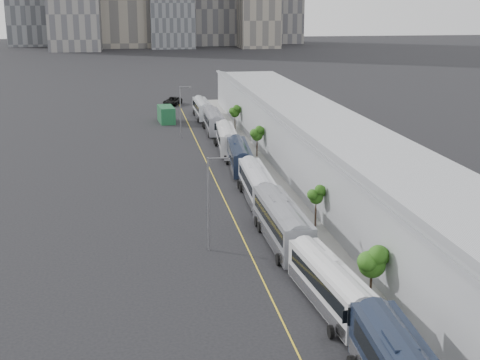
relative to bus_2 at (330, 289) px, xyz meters
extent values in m
cube|color=gray|center=(6.64, 20.21, -1.43)|extent=(10.00, 170.00, 0.12)
cube|color=gold|center=(-3.86, 20.21, -1.48)|extent=(0.12, 160.00, 0.02)
cube|color=gray|center=(10.64, 20.21, 1.91)|extent=(12.00, 160.00, 6.80)
cube|color=gray|center=(10.64, 20.21, 4.36)|extent=(12.45, 160.40, 2.57)
cube|color=gray|center=(4.74, 20.21, 5.51)|extent=(0.30, 160.00, 0.40)
cube|color=black|center=(0.22, -12.26, 2.42)|extent=(1.51, 2.43, 0.32)
cube|color=silver|center=(0.00, 0.02, 0.30)|extent=(3.42, 12.21, 2.92)
cube|color=black|center=(0.00, -0.16, 0.82)|extent=(3.36, 10.78, 0.99)
cube|color=silver|center=(0.00, 0.02, -0.64)|extent=(3.44, 11.98, 0.93)
cube|color=silver|center=(0.00, 1.41, 1.90)|extent=(1.37, 2.13, 0.28)
cube|color=slate|center=(-0.57, 13.59, 0.55)|extent=(2.88, 13.79, 3.34)
cube|color=black|center=(-0.57, 13.38, 1.15)|extent=(2.92, 12.14, 1.13)
cube|color=silver|center=(-0.57, 13.59, -0.51)|extent=(2.92, 13.51, 1.07)
cube|color=slate|center=(-0.57, 15.18, 2.38)|extent=(1.40, 2.34, 0.32)
cube|color=silver|center=(-0.27, 28.05, 0.36)|extent=(2.92, 12.51, 3.01)
cube|color=black|center=(-0.27, 27.86, 0.90)|extent=(2.93, 11.02, 1.02)
cube|color=silver|center=(-0.27, 28.05, -0.61)|extent=(2.95, 12.26, 0.96)
cube|color=silver|center=(-0.27, 29.48, 2.00)|extent=(1.32, 2.15, 0.29)
cube|color=#151D2F|center=(-0.02, 41.68, 0.33)|extent=(3.36, 12.41, 2.97)
cube|color=black|center=(-0.02, 41.50, 0.86)|extent=(3.31, 10.95, 1.01)
cube|color=silver|center=(-0.02, 41.68, -0.62)|extent=(3.38, 12.17, 0.95)
cube|color=#151D2F|center=(-0.02, 43.10, 1.96)|extent=(1.38, 2.16, 0.28)
cube|color=silver|center=(-0.06, 53.68, 0.33)|extent=(3.36, 12.44, 2.98)
cube|color=black|center=(-0.06, 53.49, 0.87)|extent=(3.31, 10.98, 1.01)
cube|color=silver|center=(-0.06, 53.68, -0.62)|extent=(3.39, 12.20, 0.95)
cube|color=silver|center=(-0.06, 55.10, 1.97)|extent=(1.38, 2.17, 0.28)
cube|color=gray|center=(-0.29, 68.18, 0.38)|extent=(2.77, 12.65, 3.05)
cube|color=black|center=(-0.29, 67.98, 0.93)|extent=(2.80, 11.14, 1.04)
cube|color=silver|center=(-0.29, 68.18, -0.60)|extent=(2.81, 12.40, 0.98)
cube|color=gray|center=(-0.29, 69.63, 2.05)|extent=(1.30, 2.16, 0.29)
cube|color=silver|center=(-0.69, 82.29, 0.31)|extent=(2.55, 12.17, 2.94)
cube|color=black|center=(-0.69, 82.11, 0.84)|extent=(2.59, 10.71, 1.00)
cube|color=silver|center=(-0.69, 82.29, -0.63)|extent=(2.58, 11.93, 0.94)
cube|color=silver|center=(-0.69, 83.70, 1.92)|extent=(1.23, 2.07, 0.28)
cylinder|color=black|center=(3.41, 0.84, 0.09)|extent=(0.18, 0.18, 3.16)
sphere|color=#204E12|center=(3.41, 0.84, 1.72)|extent=(2.07, 2.07, 2.07)
cylinder|color=black|center=(3.74, 17.53, 0.23)|extent=(0.18, 0.18, 3.43)
sphere|color=#204E12|center=(3.74, 17.53, 1.87)|extent=(1.41, 1.41, 1.41)
cylinder|color=black|center=(3.62, 48.50, 0.27)|extent=(0.18, 0.18, 3.51)
sphere|color=#204E12|center=(3.62, 48.50, 1.98)|extent=(1.65, 1.65, 1.65)
cylinder|color=black|center=(3.64, 69.41, 0.17)|extent=(0.18, 0.18, 3.31)
sphere|color=#204E12|center=(3.64, 69.41, 1.79)|extent=(1.61, 1.61, 1.61)
cylinder|color=#59595E|center=(-7.37, 13.09, 2.80)|extent=(0.18, 0.18, 8.58)
cylinder|color=#59595E|center=(-6.47, 13.09, 6.99)|extent=(1.80, 0.14, 0.14)
cube|color=#59595E|center=(-5.67, 13.09, 6.84)|extent=(0.50, 0.22, 0.18)
cylinder|color=#59595E|center=(-6.10, 64.02, 2.74)|extent=(0.18, 0.18, 8.45)
cylinder|color=#59595E|center=(-5.20, 64.02, 6.86)|extent=(1.80, 0.14, 0.14)
cube|color=#59595E|center=(-4.40, 64.02, 6.71)|extent=(0.50, 0.22, 0.18)
cube|color=#154728|center=(-7.69, 78.74, 0.00)|extent=(3.08, 6.27, 2.96)
imported|color=black|center=(-5.29, 99.59, -0.64)|extent=(4.91, 6.72, 1.70)
camera|label=1|loc=(-13.57, -43.12, 20.35)|focal=50.00mm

